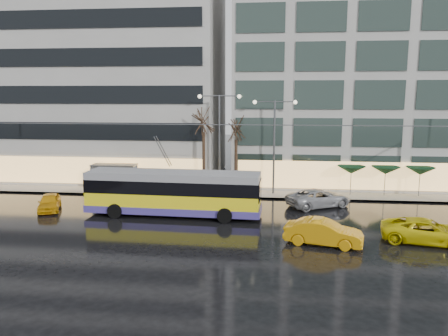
# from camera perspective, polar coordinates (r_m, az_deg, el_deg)

# --- Properties ---
(ground) EXTENTS (140.00, 140.00, 0.00)m
(ground) POSITION_cam_1_polar(r_m,az_deg,el_deg) (31.03, -6.61, -7.74)
(ground) COLOR black
(ground) RESTS_ON ground
(sidewalk) EXTENTS (80.00, 10.00, 0.15)m
(sidewalk) POSITION_cam_1_polar(r_m,az_deg,el_deg) (44.08, -0.11, -2.32)
(sidewalk) COLOR gray
(sidewalk) RESTS_ON ground
(kerb) EXTENTS (80.00, 0.10, 0.15)m
(kerb) POSITION_cam_1_polar(r_m,az_deg,el_deg) (39.29, -0.88, -3.82)
(kerb) COLOR slate
(kerb) RESTS_ON ground
(building_left) EXTENTS (34.00, 14.00, 22.00)m
(building_left) POSITION_cam_1_polar(r_m,az_deg,el_deg) (52.96, -19.64, 11.20)
(building_left) COLOR #A09E99
(building_left) RESTS_ON sidewalk
(building_right) EXTENTS (32.00, 14.00, 25.00)m
(building_right) POSITION_cam_1_polar(r_m,az_deg,el_deg) (49.56, 21.05, 13.00)
(building_right) COLOR #A09E99
(building_right) RESTS_ON sidewalk
(trolleybus) EXTENTS (13.42, 5.45, 6.17)m
(trolleybus) POSITION_cam_1_polar(r_m,az_deg,el_deg) (33.61, -6.64, -3.43)
(trolleybus) COLOR yellow
(trolleybus) RESTS_ON ground
(catenary) EXTENTS (42.24, 5.12, 7.00)m
(catenary) POSITION_cam_1_polar(r_m,az_deg,el_deg) (37.56, -2.62, 2.03)
(catenary) COLOR #595B60
(catenary) RESTS_ON ground
(bus_shelter) EXTENTS (4.20, 1.60, 2.51)m
(bus_shelter) POSITION_cam_1_polar(r_m,az_deg,el_deg) (42.92, -14.51, -0.40)
(bus_shelter) COLOR #595B60
(bus_shelter) RESTS_ON sidewalk
(street_lamp_near) EXTENTS (3.96, 0.36, 9.03)m
(street_lamp_near) POSITION_cam_1_polar(r_m,az_deg,el_deg) (40.06, -0.60, 5.02)
(street_lamp_near) COLOR #595B60
(street_lamp_near) RESTS_ON sidewalk
(street_lamp_far) EXTENTS (3.96, 0.36, 8.53)m
(street_lamp_far) POSITION_cam_1_polar(r_m,az_deg,el_deg) (39.83, 6.59, 4.53)
(street_lamp_far) COLOR #595B60
(street_lamp_far) RESTS_ON sidewalk
(tree_a) EXTENTS (3.20, 3.20, 8.40)m
(tree_a) POSITION_cam_1_polar(r_m,az_deg,el_deg) (40.39, -2.70, 6.61)
(tree_a) COLOR black
(tree_a) RESTS_ON sidewalk
(tree_b) EXTENTS (3.20, 3.20, 7.70)m
(tree_b) POSITION_cam_1_polar(r_m,az_deg,el_deg) (40.29, 1.59, 5.63)
(tree_b) COLOR black
(tree_b) RESTS_ON sidewalk
(parasol_a) EXTENTS (2.50, 2.50, 2.65)m
(parasol_a) POSITION_cam_1_polar(r_m,az_deg,el_deg) (41.12, 16.29, -0.23)
(parasol_a) COLOR #595B60
(parasol_a) RESTS_ON sidewalk
(parasol_b) EXTENTS (2.50, 2.50, 2.65)m
(parasol_b) POSITION_cam_1_polar(r_m,az_deg,el_deg) (41.76, 20.35, -0.30)
(parasol_b) COLOR #595B60
(parasol_b) RESTS_ON sidewalk
(parasol_c) EXTENTS (2.50, 2.50, 2.65)m
(parasol_c) POSITION_cam_1_polar(r_m,az_deg,el_deg) (42.61, 24.26, -0.36)
(parasol_c) COLOR #595B60
(parasol_c) RESTS_ON sidewalk
(taxi_a) EXTENTS (2.86, 4.18, 1.32)m
(taxi_a) POSITION_cam_1_polar(r_m,az_deg,el_deg) (37.77, -21.84, -4.18)
(taxi_a) COLOR #E09E0B
(taxi_a) RESTS_ON ground
(taxi_b) EXTENTS (5.04, 2.74, 1.57)m
(taxi_b) POSITION_cam_1_polar(r_m,az_deg,el_deg) (27.96, 12.85, -8.21)
(taxi_b) COLOR orange
(taxi_b) RESTS_ON ground
(taxi_c) EXTENTS (5.81, 3.56, 1.50)m
(taxi_c) POSITION_cam_1_polar(r_m,az_deg,el_deg) (30.42, 24.90, -7.48)
(taxi_c) COLOR yellow
(taxi_c) RESTS_ON ground
(sedan_silver) EXTENTS (5.94, 4.68, 1.50)m
(sedan_silver) POSITION_cam_1_polar(r_m,az_deg,el_deg) (36.97, 12.27, -3.84)
(sedan_silver) COLOR #A6A6AA
(sedan_silver) RESTS_ON ground
(pedestrian_a) EXTENTS (0.98, 1.00, 2.19)m
(pedestrian_a) POSITION_cam_1_polar(r_m,az_deg,el_deg) (43.77, -13.65, -0.65)
(pedestrian_a) COLOR black
(pedestrian_a) RESTS_ON sidewalk
(pedestrian_b) EXTENTS (1.03, 1.02, 1.68)m
(pedestrian_b) POSITION_cam_1_polar(r_m,az_deg,el_deg) (41.65, -7.89, -1.85)
(pedestrian_b) COLOR black
(pedestrian_b) RESTS_ON sidewalk
(pedestrian_c) EXTENTS (1.21, 0.97, 2.11)m
(pedestrian_c) POSITION_cam_1_polar(r_m,az_deg,el_deg) (41.87, -15.08, -1.65)
(pedestrian_c) COLOR black
(pedestrian_c) RESTS_ON sidewalk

